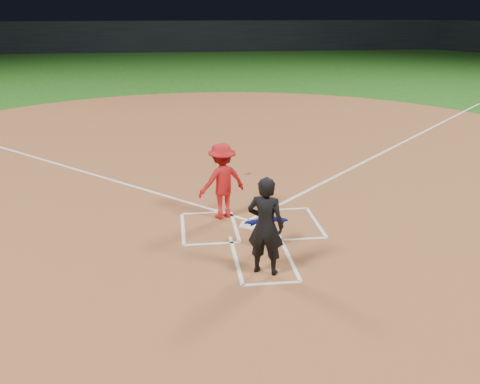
{
  "coord_description": "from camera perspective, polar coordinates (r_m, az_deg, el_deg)",
  "views": [
    {
      "loc": [
        -1.7,
        -11.5,
        4.97
      ],
      "look_at": [
        -0.3,
        -0.4,
        1.0
      ],
      "focal_mm": 40.0,
      "sensor_mm": 36.0,
      "label": 1
    }
  ],
  "objects": [
    {
      "name": "ground",
      "position": [
        12.64,
        1.12,
        -3.62
      ],
      "size": [
        120.0,
        120.0,
        0.0
      ],
      "primitive_type": "plane",
      "color": "#194E13",
      "rests_on": "ground"
    },
    {
      "name": "home_plate_dirt",
      "position": [
        18.27,
        -1.59,
        3.76
      ],
      "size": [
        28.0,
        28.0,
        0.01
      ],
      "primitive_type": "cylinder",
      "color": "brown",
      "rests_on": "ground"
    },
    {
      "name": "stadium_wall_far",
      "position": [
        59.62,
        -5.78,
        16.2
      ],
      "size": [
        80.0,
        1.2,
        3.2
      ],
      "primitive_type": "cube",
      "color": "black",
      "rests_on": "ground"
    },
    {
      "name": "chalk_markings",
      "position": [
        17.58,
        -1.35,
        3.17
      ],
      "size": [
        28.35,
        17.32,
        0.01
      ],
      "color": "white",
      "rests_on": "home_plate_dirt"
    },
    {
      "name": "batter_at_plate",
      "position": [
        12.81,
        -1.92,
        1.18
      ],
      "size": [
        1.44,
        1.1,
        1.85
      ],
      "color": "#B41417",
      "rests_on": "home_plate_dirt"
    },
    {
      "name": "catcher",
      "position": [
        11.34,
        2.93,
        -3.53
      ],
      "size": [
        0.98,
        0.36,
        1.04
      ],
      "primitive_type": "imported",
      "rotation": [
        0.0,
        0.0,
        3.2
      ],
      "color": "#131B9C",
      "rests_on": "home_plate_dirt"
    },
    {
      "name": "home_plate",
      "position": [
        12.63,
        1.12,
        -3.53
      ],
      "size": [
        0.6,
        0.6,
        0.02
      ],
      "primitive_type": "cylinder",
      "rotation": [
        0.0,
        0.0,
        3.14
      ],
      "color": "white",
      "rests_on": "home_plate_dirt"
    },
    {
      "name": "umpire",
      "position": [
        10.13,
        2.74,
        -3.63
      ],
      "size": [
        0.84,
        0.72,
        1.95
      ],
      "primitive_type": "imported",
      "rotation": [
        0.0,
        0.0,
        2.71
      ],
      "color": "black",
      "rests_on": "home_plate_dirt"
    }
  ]
}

